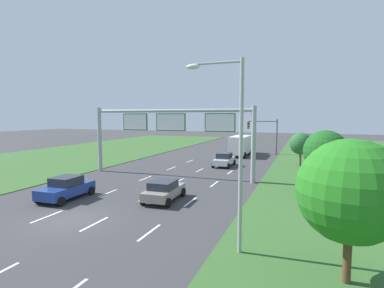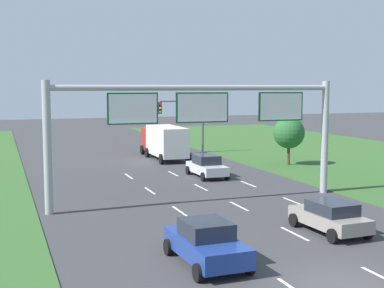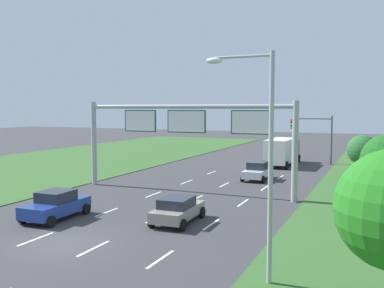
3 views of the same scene
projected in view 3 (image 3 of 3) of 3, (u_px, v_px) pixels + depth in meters
name	position (u px, v px, depth m)	size (l,w,h in m)	color
ground_plane	(64.00, 244.00, 20.49)	(200.00, 200.00, 0.00)	#38383A
lane_dashes_inner_left	(75.00, 224.00, 23.93)	(0.14, 44.40, 0.01)	white
lane_dashes_inner_right	(129.00, 231.00, 22.52)	(0.14, 44.40, 0.01)	white
lane_dashes_slip	(189.00, 240.00, 21.11)	(0.14, 44.40, 0.01)	white
car_near_red	(257.00, 171.00, 38.73)	(2.06, 4.31, 1.63)	silver
car_lead_silver	(178.00, 209.00, 24.19)	(2.22, 4.14, 1.47)	gray
car_mid_lane	(56.00, 205.00, 25.03)	(2.28, 4.32, 1.66)	navy
box_truck	(282.00, 151.00, 48.50)	(2.78, 8.39, 3.05)	#B21E19
sign_gantry	(186.00, 128.00, 32.50)	(17.24, 0.44, 7.00)	#9EA0A5
traffic_light_mast	(314.00, 131.00, 49.78)	(4.76, 0.49, 5.60)	#47494F
street_lamp	(261.00, 147.00, 15.48)	(2.61, 0.32, 8.50)	#9EA0A5
roadside_tree_far	(362.00, 150.00, 37.89)	(2.66, 2.66, 4.12)	#513823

